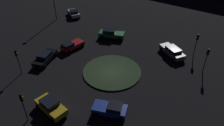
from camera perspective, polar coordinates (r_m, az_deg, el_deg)
ground_plane at (r=31.25m, az=-0.00°, el=-2.35°), size 113.51×113.51×0.00m
roundabout_island at (r=31.20m, az=-0.00°, el=-2.22°), size 8.29×8.29×0.18m
car_green at (r=39.41m, az=-0.23°, el=7.66°), size 3.64×4.80×1.60m
car_black at (r=34.56m, az=-17.06°, el=1.46°), size 4.76×3.93×1.42m
car_white at (r=48.94m, az=-9.94°, el=12.71°), size 4.11×2.45×1.49m
car_blue at (r=24.97m, az=-0.36°, el=-11.85°), size 3.41×4.20×1.48m
car_yellow at (r=26.19m, az=-15.68°, el=-10.72°), size 4.37×3.67×1.53m
car_red at (r=36.75m, az=-10.50°, el=4.59°), size 3.49×4.22×1.33m
car_grey at (r=35.69m, az=15.42°, el=2.99°), size 4.81×2.58×1.46m
traffic_light_south at (r=35.81m, az=21.21°, el=5.44°), size 0.31×0.36×3.72m
traffic_light_northwest at (r=24.68m, az=-22.28°, el=-9.41°), size 0.37×0.40×3.86m
traffic_light_south_near at (r=32.51m, az=23.49°, el=1.74°), size 0.34×0.38×3.74m
traffic_light_north at (r=32.04m, az=-23.44°, el=1.39°), size 0.34×0.38×3.84m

